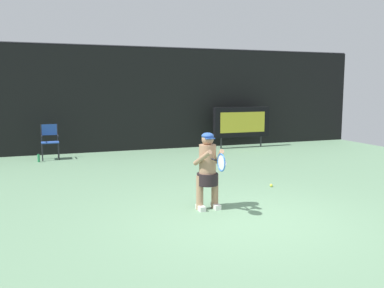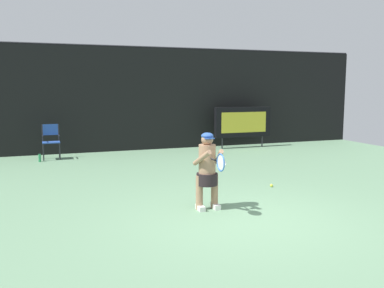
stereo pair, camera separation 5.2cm
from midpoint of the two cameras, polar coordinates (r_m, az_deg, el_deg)
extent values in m
cube|color=slate|center=(7.35, 6.88, -10.13)|extent=(18.00, 22.00, 0.02)
cube|color=black|center=(15.07, -7.97, 5.98)|extent=(18.00, 0.12, 3.60)
cylinder|color=#38383D|center=(15.13, -8.10, 12.92)|extent=(18.00, 0.05, 0.05)
cube|color=black|center=(15.70, 6.62, 2.96)|extent=(2.20, 0.20, 1.10)
cube|color=gold|center=(15.61, 6.79, 2.93)|extent=(1.80, 0.01, 0.75)
cylinder|color=#2D2D33|center=(15.43, 3.84, 0.11)|extent=(0.05, 0.05, 0.40)
cylinder|color=#2D2D33|center=(16.17, 9.19, 0.38)|extent=(0.05, 0.05, 0.40)
cylinder|color=black|center=(13.60, -19.65, -1.09)|extent=(0.04, 0.04, 0.52)
cylinder|color=black|center=(13.62, -17.64, -1.00)|extent=(0.04, 0.04, 0.52)
cylinder|color=black|center=(14.00, -19.67, -0.85)|extent=(0.04, 0.04, 0.52)
cylinder|color=black|center=(14.02, -17.72, -0.76)|extent=(0.04, 0.04, 0.52)
cube|color=#274B9E|center=(13.77, -18.72, 0.21)|extent=(0.52, 0.44, 0.03)
cylinder|color=black|center=(13.94, -19.77, 1.34)|extent=(0.04, 0.04, 0.56)
cylinder|color=black|center=(13.95, -17.81, 1.43)|extent=(0.04, 0.04, 0.56)
cube|color=#274B9E|center=(13.93, -18.81, 1.84)|extent=(0.48, 0.02, 0.34)
cylinder|color=black|center=(13.74, -19.75, 1.01)|extent=(0.04, 0.44, 0.04)
cylinder|color=black|center=(13.76, -17.76, 1.10)|extent=(0.04, 0.44, 0.04)
cylinder|color=#27884F|center=(13.47, -20.10, -1.80)|extent=(0.07, 0.07, 0.24)
cylinder|color=black|center=(13.45, -20.12, -1.24)|extent=(0.03, 0.03, 0.03)
cube|color=white|center=(7.79, 0.99, -8.61)|extent=(0.11, 0.26, 0.09)
cube|color=white|center=(7.90, 3.04, -8.39)|extent=(0.11, 0.26, 0.09)
cylinder|color=#A37A5B|center=(7.76, 0.86, -6.58)|extent=(0.13, 0.13, 0.64)
cylinder|color=#A37A5B|center=(7.87, 2.91, -6.38)|extent=(0.13, 0.13, 0.64)
cylinder|color=black|center=(7.76, 1.90, -4.75)|extent=(0.39, 0.39, 0.22)
cylinder|color=#A37A5B|center=(7.69, 1.91, -2.16)|extent=(0.31, 0.31, 0.56)
sphere|color=#A37A5B|center=(7.64, 1.93, 0.65)|extent=(0.22, 0.22, 0.22)
ellipsoid|color=#284C93|center=(7.63, 1.93, 1.10)|extent=(0.22, 0.22, 0.12)
cube|color=#284C93|center=(7.54, 2.21, 0.77)|extent=(0.17, 0.12, 0.02)
cylinder|color=#A37A5B|center=(7.47, 1.23, -1.87)|extent=(0.20, 0.50, 0.34)
cylinder|color=#A37A5B|center=(7.59, 3.54, -1.73)|extent=(0.20, 0.50, 0.34)
cylinder|color=white|center=(7.51, 4.05, -2.64)|extent=(0.13, 0.12, 0.12)
cylinder|color=black|center=(7.46, 2.81, -2.12)|extent=(0.03, 0.28, 0.03)
torus|color=blue|center=(7.18, 3.76, -2.51)|extent=(0.02, 0.31, 0.31)
ellipsoid|color=silver|center=(7.18, 3.76, -2.51)|extent=(0.01, 0.26, 0.26)
sphere|color=#CCDB3D|center=(9.72, 10.50, -5.51)|extent=(0.07, 0.07, 0.07)
camera|label=1|loc=(0.03, -90.34, -0.05)|focal=39.51mm
camera|label=2|loc=(0.03, 89.66, 0.05)|focal=39.51mm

